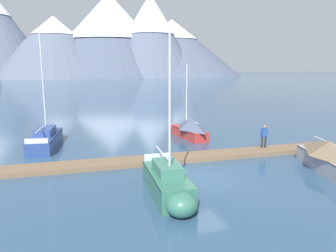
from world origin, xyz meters
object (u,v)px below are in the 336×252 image
at_px(sailboat_mid_dock_starboard, 336,160).
at_px(sailboat_nearest_berth, 47,138).
at_px(sailboat_second_berth, 169,184).
at_px(sailboat_mid_dock_port, 188,128).
at_px(person_on_dock, 264,135).

bearing_deg(sailboat_mid_dock_starboard, sailboat_nearest_berth, 142.27).
distance_m(sailboat_second_berth, sailboat_mid_dock_port, 13.41).
xyz_separation_m(sailboat_second_berth, sailboat_mid_dock_port, (5.69, 12.14, 0.18)).
distance_m(sailboat_second_berth, sailboat_mid_dock_starboard, 10.21).
bearing_deg(sailboat_second_berth, sailboat_mid_dock_port, 64.91).
bearing_deg(sailboat_second_berth, sailboat_nearest_berth, 115.67).
relative_size(sailboat_nearest_berth, sailboat_mid_dock_port, 1.42).
distance_m(sailboat_mid_dock_starboard, person_on_dock, 5.84).
height_order(sailboat_second_berth, sailboat_mid_dock_starboard, sailboat_mid_dock_starboard).
xyz_separation_m(sailboat_second_berth, person_on_dock, (9.28, 5.91, 0.58)).
xyz_separation_m(sailboat_mid_dock_port, sailboat_mid_dock_starboard, (4.52, -11.99, 0.02)).
height_order(sailboat_mid_dock_port, sailboat_mid_dock_starboard, sailboat_mid_dock_starboard).
bearing_deg(person_on_dock, sailboat_mid_dock_port, 119.97).
relative_size(sailboat_second_berth, person_on_dock, 4.53).
bearing_deg(sailboat_second_berth, person_on_dock, 32.49).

